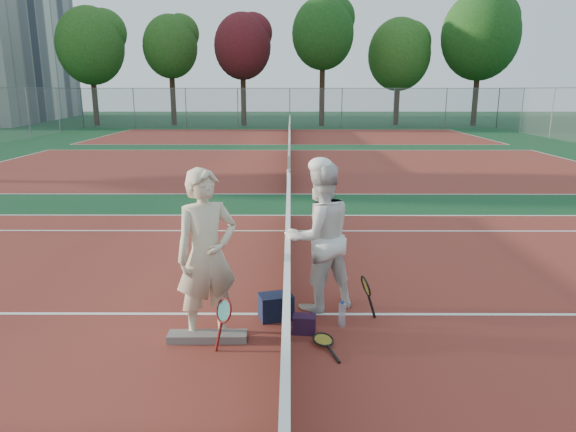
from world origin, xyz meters
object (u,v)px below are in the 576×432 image
(sports_bag_navy, at_px, (276,307))
(racket_black_held, at_px, (365,298))
(racket_red, at_px, (224,324))
(player_b, at_px, (319,237))
(player_a, at_px, (207,255))
(racket_spare, at_px, (323,341))
(sports_bag_purple, at_px, (304,324))
(net_main, at_px, (288,278))
(water_bottle, at_px, (342,315))

(sports_bag_navy, bearing_deg, racket_black_held, -0.47)
(racket_red, bearing_deg, player_b, -3.23)
(racket_red, bearing_deg, player_a, 79.41)
(racket_black_held, bearing_deg, racket_spare, 36.18)
(player_b, distance_m, racket_spare, 1.43)
(sports_bag_navy, bearing_deg, racket_red, -126.59)
(player_b, height_order, sports_bag_navy, player_b)
(racket_red, distance_m, racket_spare, 1.17)
(racket_red, distance_m, sports_bag_navy, 0.96)
(player_b, distance_m, racket_red, 1.76)
(racket_red, relative_size, racket_spare, 0.97)
(player_a, xyz_separation_m, player_b, (1.35, 0.87, -0.03))
(racket_black_held, relative_size, racket_spare, 0.97)
(sports_bag_purple, bearing_deg, player_b, 74.65)
(net_main, distance_m, sports_bag_purple, 0.69)
(sports_bag_purple, xyz_separation_m, water_bottle, (0.48, 0.18, 0.04))
(net_main, bearing_deg, sports_bag_purple, -68.52)
(racket_spare, distance_m, sports_bag_purple, 0.37)
(net_main, relative_size, player_b, 5.53)
(sports_bag_navy, bearing_deg, player_b, 33.75)
(net_main, height_order, racket_black_held, net_main)
(net_main, height_order, racket_spare, net_main)
(sports_bag_navy, xyz_separation_m, sports_bag_purple, (0.36, -0.40, -0.05))
(racket_black_held, height_order, water_bottle, racket_black_held)
(net_main, relative_size, racket_red, 18.84)
(player_a, xyz_separation_m, water_bottle, (1.62, 0.27, -0.87))
(sports_bag_purple, bearing_deg, player_a, -175.66)
(racket_red, height_order, sports_bag_purple, racket_red)
(sports_bag_purple, bearing_deg, racket_black_held, 26.20)
(net_main, xyz_separation_m, racket_black_held, (1.00, -0.13, -0.22))
(net_main, relative_size, racket_black_held, 18.90)
(player_a, distance_m, racket_spare, 1.68)
(player_a, distance_m, water_bottle, 1.85)
(net_main, relative_size, player_a, 5.39)
(sports_bag_navy, distance_m, sports_bag_purple, 0.54)
(sports_bag_navy, height_order, sports_bag_purple, sports_bag_navy)
(player_a, xyz_separation_m, racket_black_held, (1.93, 0.48, -0.73))
(net_main, bearing_deg, racket_spare, -62.89)
(racket_black_held, height_order, sports_bag_purple, racket_black_held)
(sports_bag_navy, bearing_deg, sports_bag_purple, -48.27)
(player_b, xyz_separation_m, racket_spare, (-0.00, -1.08, -0.95))
(player_a, xyz_separation_m, sports_bag_navy, (0.78, 0.49, -0.85))
(player_a, relative_size, racket_black_held, 3.51)
(racket_red, relative_size, sports_bag_navy, 1.39)
(player_b, distance_m, water_bottle, 1.07)
(racket_black_held, bearing_deg, player_b, -47.63)
(net_main, bearing_deg, racket_black_held, -7.58)
(racket_black_held, xyz_separation_m, water_bottle, (-0.32, -0.21, -0.14))
(player_a, relative_size, water_bottle, 6.79)
(sports_bag_navy, height_order, water_bottle, sports_bag_navy)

